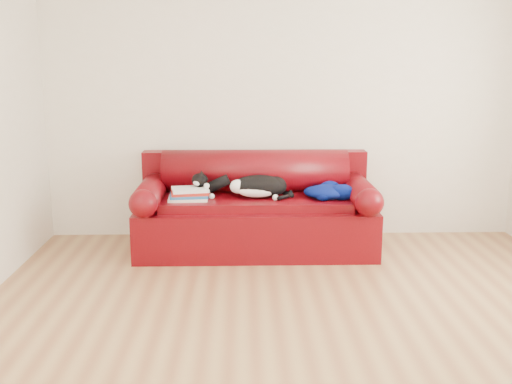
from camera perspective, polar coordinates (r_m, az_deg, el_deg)
The scene contains 7 objects.
ground at distance 4.10m, azimuth 4.30°, elevation -11.92°, with size 4.50×4.50×0.00m, color brown.
room_shell at distance 3.76m, azimuth 6.61°, elevation 12.02°, with size 4.52×4.02×2.61m.
sofa_base at distance 5.41m, azimuth -0.04°, elevation -3.09°, with size 2.10×0.90×0.50m.
sofa_back at distance 5.57m, azimuth -0.09°, elevation 0.59°, with size 2.10×1.01×0.88m.
book_stack at distance 5.24m, azimuth -6.38°, elevation -0.18°, with size 0.35×0.29×0.10m.
cat at distance 5.26m, azimuth 0.21°, elevation 0.49°, with size 0.69×0.27×0.25m.
blanket at distance 5.30m, azimuth 6.89°, elevation 0.08°, with size 0.44×0.37×0.14m.
Camera 1 is at (-0.39, -3.71, 1.70)m, focal length 42.00 mm.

